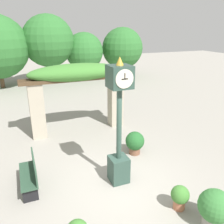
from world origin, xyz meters
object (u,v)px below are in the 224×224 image
object	(u,v)px
potted_plant_near_left	(180,196)
park_bench	(30,174)
potted_plant_near_right	(135,142)
potted_plant_far_right	(215,208)
pedestal_clock	(119,126)

from	to	relation	value
potted_plant_near_left	park_bench	bearing A→B (deg)	146.22
potted_plant_near_right	potted_plant_far_right	distance (m)	3.50
pedestal_clock	park_bench	distance (m)	2.75
potted_plant_far_right	park_bench	xyz separation A→B (m)	(-3.65, 2.90, -0.05)
potted_plant_near_left	potted_plant_far_right	xyz separation A→B (m)	(0.38, -0.71, 0.12)
potted_plant_near_right	potted_plant_near_left	bearing A→B (deg)	-94.45
potted_plant_near_right	park_bench	distance (m)	3.54
pedestal_clock	potted_plant_near_right	bearing A→B (deg)	46.57
potted_plant_near_right	potted_plant_far_right	world-z (taller)	potted_plant_far_right
potted_plant_near_left	park_bench	xyz separation A→B (m)	(-3.27, 2.19, 0.07)
pedestal_clock	potted_plant_near_left	world-z (taller)	pedestal_clock
potted_plant_far_right	potted_plant_near_left	bearing A→B (deg)	117.88
potted_plant_near_left	pedestal_clock	bearing A→B (deg)	120.11
potted_plant_far_right	park_bench	distance (m)	4.66
potted_plant_near_right	park_bench	size ratio (longest dim) A/B	0.59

